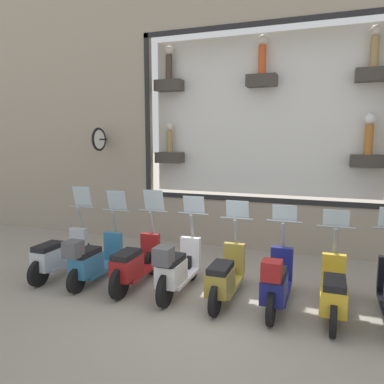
{
  "coord_description": "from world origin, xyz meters",
  "views": [
    {
      "loc": [
        -5.45,
        -1.6,
        2.68
      ],
      "look_at": [
        1.76,
        1.04,
        1.6
      ],
      "focal_mm": 35.0,
      "sensor_mm": 36.0,
      "label": 1
    }
  ],
  "objects": [
    {
      "name": "scooter_teal_6",
      "position": [
        0.25,
        2.46,
        0.46
      ],
      "size": [
        1.79,
        0.61,
        1.64
      ],
      "color": "black",
      "rests_on": "ground_plane"
    },
    {
      "name": "building_facade",
      "position": [
        3.6,
        0.0,
        5.48
      ],
      "size": [
        1.23,
        36.0,
        10.73
      ],
      "color": "gray",
      "rests_on": "ground_plane"
    },
    {
      "name": "scooter_silver_7",
      "position": [
        0.32,
        3.31,
        0.43
      ],
      "size": [
        1.8,
        0.61,
        1.69
      ],
      "color": "black",
      "rests_on": "ground_plane"
    },
    {
      "name": "ground_plane",
      "position": [
        0.0,
        0.0,
        0.0
      ],
      "size": [
        120.0,
        120.0,
        0.0
      ],
      "primitive_type": "plane",
      "color": "gray"
    },
    {
      "name": "scooter_red_5",
      "position": [
        0.32,
        1.62,
        0.45
      ],
      "size": [
        1.81,
        0.6,
        1.7
      ],
      "color": "black",
      "rests_on": "ground_plane"
    },
    {
      "name": "scooter_white_4",
      "position": [
        0.26,
        0.78,
        0.49
      ],
      "size": [
        1.81,
        0.6,
        1.62
      ],
      "color": "black",
      "rests_on": "ground_plane"
    },
    {
      "name": "scooter_navy_2",
      "position": [
        0.25,
        -0.91,
        0.47
      ],
      "size": [
        1.8,
        0.6,
        1.55
      ],
      "color": "black",
      "rests_on": "ground_plane"
    },
    {
      "name": "scooter_yellow_1",
      "position": [
        0.31,
        -1.76,
        0.41
      ],
      "size": [
        1.79,
        0.61,
        1.52
      ],
      "color": "black",
      "rests_on": "ground_plane"
    },
    {
      "name": "scooter_olive_3",
      "position": [
        0.31,
        -0.07,
        0.43
      ],
      "size": [
        1.8,
        0.61,
        1.58
      ],
      "color": "black",
      "rests_on": "ground_plane"
    }
  ]
}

